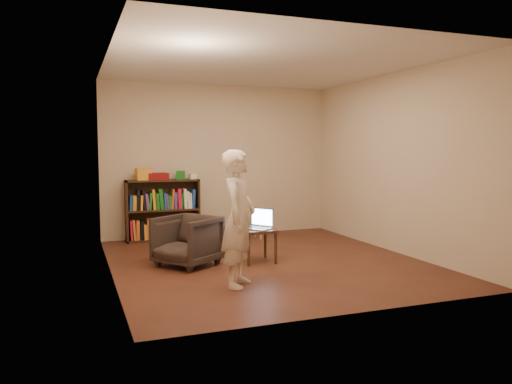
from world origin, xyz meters
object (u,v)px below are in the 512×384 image
object	(u,v)px
stool	(250,215)
armchair	(187,241)
laptop	(259,224)
person	(239,218)
bookshelf	(163,213)
side_table	(257,235)

from	to	relation	value
stool	armchair	distance (m)	2.10
stool	laptop	world-z (taller)	laptop
armchair	person	xyz separation A→B (m)	(0.32, -1.13, 0.42)
stool	person	bearing A→B (deg)	-112.31
bookshelf	side_table	distance (m)	2.26
bookshelf	side_table	xyz separation A→B (m)	(0.89, -2.08, -0.07)
person	side_table	bearing A→B (deg)	3.46
armchair	stool	bearing A→B (deg)	101.37
side_table	person	xyz separation A→B (m)	(-0.60, -1.01, 0.38)
stool	laptop	bearing A→B (deg)	-105.97
bookshelf	stool	size ratio (longest dim) A/B	2.40
laptop	person	world-z (taller)	person
bookshelf	stool	bearing A→B (deg)	-16.31
armchair	bookshelf	bearing A→B (deg)	143.16
side_table	laptop	xyz separation A→B (m)	(0.03, 0.03, 0.14)
armchair	person	world-z (taller)	person
armchair	side_table	bearing A→B (deg)	46.57
side_table	laptop	world-z (taller)	laptop
bookshelf	side_table	size ratio (longest dim) A/B	2.70
bookshelf	side_table	bearing A→B (deg)	-66.71
stool	armchair	xyz separation A→B (m)	(-1.42, -1.55, -0.08)
bookshelf	person	distance (m)	3.12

